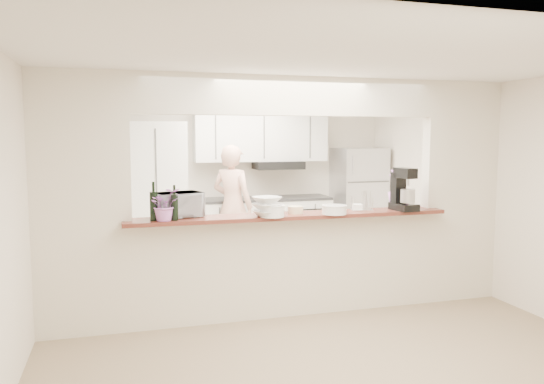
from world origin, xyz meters
name	(u,v)px	position (x,y,z in m)	size (l,w,h in m)	color
floor	(290,314)	(0.00, 0.00, 0.00)	(6.00, 6.00, 0.00)	gray
tile_overlay	(254,277)	(0.00, 1.55, 0.01)	(5.00, 2.90, 0.01)	beige
partition	(290,176)	(0.00, 0.00, 1.48)	(5.00, 0.15, 2.50)	silver
bar_counter	(290,261)	(0.00, 0.00, 0.58)	(3.40, 0.38, 1.09)	silver
kitchen_cabinets	(223,196)	(-0.19, 2.72, 0.97)	(3.15, 0.62, 2.25)	silver
refrigerator	(358,200)	(2.05, 2.65, 0.85)	(0.75, 0.70, 1.70)	#BDBCC2
flower_left	(165,204)	(-1.30, -0.15, 1.25)	(0.28, 0.25, 0.31)	#C96ABB
wine_bottle_a	(154,206)	(-1.40, -0.12, 1.24)	(0.07, 0.07, 0.37)	black
wine_bottle_b	(175,207)	(-1.21, -0.15, 1.22)	(0.07, 0.07, 0.34)	black
toaster_oven	(178,205)	(-1.15, 0.05, 1.21)	(0.45, 0.30, 0.25)	#B8B8BD
serving_bowls	(267,207)	(-0.30, -0.17, 1.19)	(0.27, 0.27, 0.20)	white
plate_stack_a	(272,211)	(-0.25, -0.19, 1.15)	(0.25, 0.25, 0.12)	white
plate_stack_b	(334,210)	(0.42, -0.19, 1.14)	(0.26, 0.26, 0.09)	white
red_bowl	(277,211)	(-0.15, -0.03, 1.13)	(0.15, 0.15, 0.07)	maroon
tan_bowl	(295,210)	(0.05, -0.03, 1.13)	(0.16, 0.16, 0.08)	beige
utensil_caddy	(362,202)	(0.80, -0.04, 1.18)	(0.26, 0.18, 0.22)	silver
stand_mixer	(403,191)	(1.25, -0.13, 1.30)	(0.23, 0.33, 0.46)	black
flower_right	(399,189)	(1.30, 0.05, 1.31)	(0.24, 0.24, 0.44)	#B863B1
person	(232,206)	(-0.13, 2.26, 0.88)	(0.64, 0.42, 1.76)	#D69F8B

